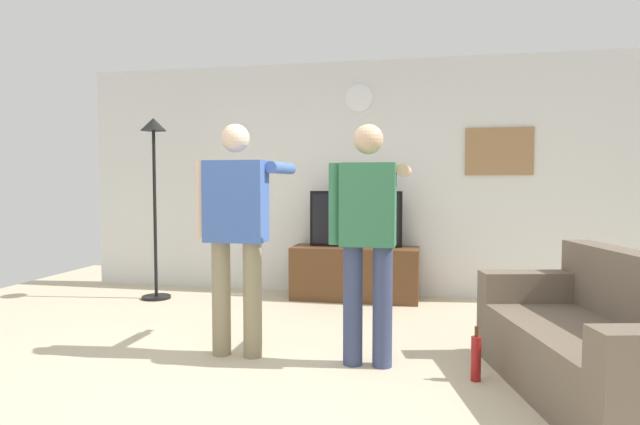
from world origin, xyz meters
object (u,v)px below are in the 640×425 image
(wall_clock, at_px, (359,98))
(framed_picture, at_px, (499,151))
(person_standing_nearer_lamp, at_px, (237,224))
(side_couch, at_px, (602,346))
(beverage_bottle, at_px, (476,358))
(tv_stand, at_px, (355,273))
(floor_lamp, at_px, (154,170))
(television, at_px, (356,219))
(person_standing_nearer_couch, at_px, (368,231))

(wall_clock, distance_m, framed_picture, 1.67)
(person_standing_nearer_lamp, height_order, side_couch, person_standing_nearer_lamp)
(side_couch, distance_m, beverage_bottle, 0.76)
(tv_stand, height_order, beverage_bottle, tv_stand)
(wall_clock, bearing_deg, beverage_bottle, -66.49)
(wall_clock, height_order, floor_lamp, wall_clock)
(tv_stand, xyz_separation_m, floor_lamp, (-2.20, -0.41, 1.15))
(tv_stand, bearing_deg, side_couch, -52.50)
(television, xyz_separation_m, side_couch, (1.85, -2.45, -0.58))
(person_standing_nearer_couch, bearing_deg, wall_clock, 99.08)
(floor_lamp, bearing_deg, beverage_bottle, -29.43)
(framed_picture, xyz_separation_m, floor_lamp, (-3.75, -0.71, -0.20))
(television, distance_m, floor_lamp, 2.31)
(wall_clock, bearing_deg, tv_stand, -90.00)
(person_standing_nearer_couch, distance_m, side_couch, 1.63)
(television, height_order, floor_lamp, floor_lamp)
(person_standing_nearer_lamp, relative_size, beverage_bottle, 4.77)
(floor_lamp, height_order, side_couch, floor_lamp)
(television, xyz_separation_m, beverage_bottle, (1.12, -2.33, -0.75))
(television, distance_m, wall_clock, 1.39)
(wall_clock, xyz_separation_m, floor_lamp, (-2.20, -0.70, -0.83))
(television, height_order, beverage_bottle, television)
(television, xyz_separation_m, person_standing_nearer_lamp, (-0.60, -2.14, 0.10))
(person_standing_nearer_lamp, bearing_deg, floor_lamp, 133.38)
(person_standing_nearer_lamp, xyz_separation_m, beverage_bottle, (1.72, -0.19, -0.84))
(television, bearing_deg, beverage_bottle, -64.33)
(floor_lamp, distance_m, beverage_bottle, 4.02)
(framed_picture, bearing_deg, tv_stand, -169.22)
(wall_clock, bearing_deg, side_couch, -55.60)
(beverage_bottle, bearing_deg, television, 115.67)
(person_standing_nearer_lamp, xyz_separation_m, person_standing_nearer_couch, (0.99, -0.02, -0.03))
(tv_stand, bearing_deg, beverage_bottle, -63.88)
(floor_lamp, bearing_deg, tv_stand, 10.62)
(person_standing_nearer_couch, bearing_deg, person_standing_nearer_lamp, 179.02)
(framed_picture, xyz_separation_m, person_standing_nearer_couch, (-1.17, -2.41, -0.68))
(floor_lamp, xyz_separation_m, side_couch, (4.04, -1.99, -1.12))
(tv_stand, xyz_separation_m, person_standing_nearer_couch, (0.38, -2.11, 0.67))
(person_standing_nearer_lamp, distance_m, beverage_bottle, 1.93)
(floor_lamp, height_order, beverage_bottle, floor_lamp)
(television, xyz_separation_m, wall_clock, (-0.00, 0.24, 1.37))
(framed_picture, distance_m, side_couch, 3.02)
(beverage_bottle, bearing_deg, wall_clock, 113.51)
(television, bearing_deg, wall_clock, 90.00)
(television, relative_size, beverage_bottle, 2.84)
(person_standing_nearer_lamp, distance_m, person_standing_nearer_couch, 0.99)
(side_couch, bearing_deg, beverage_bottle, 170.41)
(television, xyz_separation_m, person_standing_nearer_couch, (0.38, -2.16, 0.07))
(framed_picture, bearing_deg, side_couch, -83.76)
(television, relative_size, framed_picture, 1.43)
(tv_stand, height_order, wall_clock, wall_clock)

